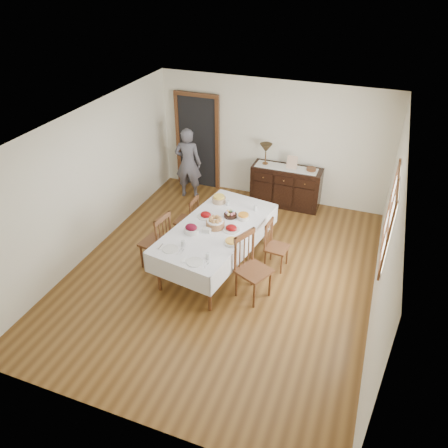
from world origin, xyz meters
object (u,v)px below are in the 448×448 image
(dining_table, at_px, (216,231))
(chair_right_near, at_px, (251,266))
(chair_left_far, at_px, (189,219))
(person, at_px, (188,161))
(sideboard, at_px, (286,186))
(chair_right_far, at_px, (275,245))
(chair_left_near, at_px, (157,240))
(table_lamp, at_px, (266,149))

(dining_table, height_order, chair_right_near, chair_right_near)
(chair_left_far, height_order, person, person)
(person, bearing_deg, sideboard, 178.94)
(chair_left_far, bearing_deg, chair_right_far, 83.69)
(chair_left_near, bearing_deg, person, -158.18)
(chair_left_near, relative_size, sideboard, 0.73)
(sideboard, xyz_separation_m, table_lamp, (-0.49, 0.01, 0.79))
(table_lamp, bearing_deg, chair_left_far, -114.57)
(chair_right_near, bearing_deg, chair_left_far, 79.80)
(person, bearing_deg, table_lamp, -178.05)
(sideboard, bearing_deg, chair_right_near, -86.64)
(chair_right_near, height_order, sideboard, chair_right_near)
(dining_table, bearing_deg, chair_left_far, 152.72)
(chair_left_far, distance_m, chair_right_near, 1.92)
(dining_table, relative_size, chair_right_far, 2.87)
(chair_right_near, height_order, table_lamp, table_lamp)
(chair_left_far, relative_size, chair_right_far, 1.03)
(dining_table, relative_size, chair_left_near, 2.39)
(chair_right_far, bearing_deg, table_lamp, 25.95)
(chair_right_near, bearing_deg, person, 64.93)
(person, distance_m, table_lamp, 1.72)
(dining_table, xyz_separation_m, chair_left_near, (-0.95, -0.35, -0.19))
(chair_left_far, bearing_deg, person, -154.46)
(sideboard, height_order, person, person)
(chair_left_near, distance_m, chair_left_far, 0.95)
(table_lamp, bearing_deg, person, -167.25)
(dining_table, bearing_deg, chair_left_near, -150.29)
(sideboard, bearing_deg, chair_right_far, -81.30)
(chair_right_far, relative_size, person, 0.52)
(dining_table, distance_m, sideboard, 2.64)
(chair_right_near, distance_m, sideboard, 3.07)
(chair_left_near, relative_size, person, 0.63)
(sideboard, distance_m, person, 2.19)
(dining_table, distance_m, chair_left_far, 1.01)
(dining_table, relative_size, table_lamp, 5.56)
(dining_table, distance_m, table_lamp, 2.62)
(chair_right_near, bearing_deg, chair_left_near, 109.51)
(chair_left_near, xyz_separation_m, table_lamp, (1.06, 2.92, 0.70))
(chair_right_near, relative_size, sideboard, 0.77)
(chair_right_near, xyz_separation_m, table_lamp, (-0.67, 3.07, 0.67))
(chair_right_near, xyz_separation_m, sideboard, (-0.18, 3.06, -0.13))
(chair_right_near, height_order, person, person)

